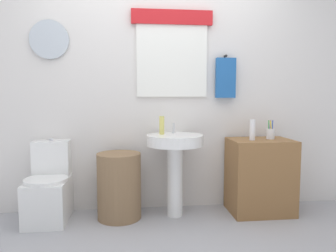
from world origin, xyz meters
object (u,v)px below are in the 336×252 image
toilet (49,190)px  toothbrush_cup (270,133)px  pedestal_sink (175,154)px  lotion_bottle (252,130)px  laundry_hamper (119,186)px  wooden_cabinet (260,176)px  soap_bottle (162,125)px

toilet → toothbrush_cup: 2.18m
pedestal_sink → toothbrush_cup: 0.97m
toothbrush_cup → pedestal_sink: bearing=-178.8°
toilet → lotion_bottle: (1.92, -0.07, 0.55)m
laundry_hamper → wooden_cabinet: wooden_cabinet is taller
laundry_hamper → wooden_cabinet: size_ratio=0.85×
wooden_cabinet → pedestal_sink: bearing=180.0°
laundry_hamper → pedestal_sink: 0.60m
lotion_bottle → wooden_cabinet: bearing=20.9°
laundry_hamper → toothbrush_cup: 1.56m
laundry_hamper → pedestal_sink: (0.53, 0.00, 0.29)m
soap_bottle → toothbrush_cup: soap_bottle is taller
toilet → pedestal_sink: size_ratio=0.95×
toilet → pedestal_sink: (1.17, -0.03, 0.32)m
soap_bottle → pedestal_sink: bearing=-22.6°
toilet → laundry_hamper: toilet is taller
laundry_hamper → lotion_bottle: size_ratio=3.11×
pedestal_sink → wooden_cabinet: size_ratio=1.08×
pedestal_sink → lotion_bottle: (0.74, -0.04, 0.23)m
soap_bottle → laundry_hamper: bearing=-173.0°
pedestal_sink → lotion_bottle: size_ratio=3.95×
pedestal_sink → soap_bottle: 0.30m
pedestal_sink → lotion_bottle: 0.78m
wooden_cabinet → soap_bottle: 1.09m
laundry_hamper → soap_bottle: soap_bottle is taller
laundry_hamper → soap_bottle: size_ratio=3.56×
wooden_cabinet → soap_bottle: soap_bottle is taller
pedestal_sink → soap_bottle: (-0.12, 0.05, 0.27)m
wooden_cabinet → soap_bottle: size_ratio=4.19×
wooden_cabinet → soap_bottle: bearing=177.0°
wooden_cabinet → lotion_bottle: size_ratio=3.66×
laundry_hamper → toothbrush_cup: size_ratio=3.34×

